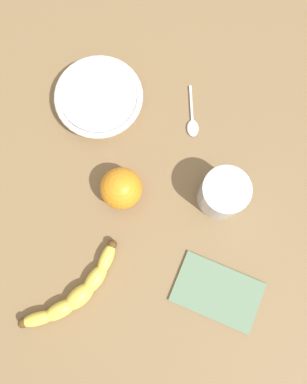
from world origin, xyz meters
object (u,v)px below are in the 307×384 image
object	(u,v)px
smoothie_glass	(223,194)
ceramic_bowl	(99,98)
banana	(77,293)
teaspoon	(193,125)
orange_fruit	(121,188)

from	to	relation	value
smoothie_glass	ceramic_bowl	distance (cm)	31.24
banana	ceramic_bowl	bearing A→B (deg)	43.64
smoothie_glass	teaspoon	xyz separation A→B (cm)	(2.73, -15.60, -3.69)
banana	smoothie_glass	size ratio (longest dim) A/B	2.25
banana	smoothie_glass	distance (cm)	32.71
ceramic_bowl	orange_fruit	xyz separation A→B (cm)	(-2.18, 19.45, 1.65)
ceramic_bowl	banana	bearing A→B (deg)	76.95
orange_fruit	teaspoon	bearing A→B (deg)	-143.38
smoothie_glass	teaspoon	world-z (taller)	smoothie_glass
orange_fruit	teaspoon	distance (cm)	20.17
banana	teaspoon	world-z (taller)	banana
orange_fruit	banana	bearing A→B (deg)	58.72
smoothie_glass	ceramic_bowl	xyz separation A→B (cm)	(20.84, -23.21, -1.74)
teaspoon	banana	bearing A→B (deg)	-35.97
banana	teaspoon	size ratio (longest dim) A/B	1.76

